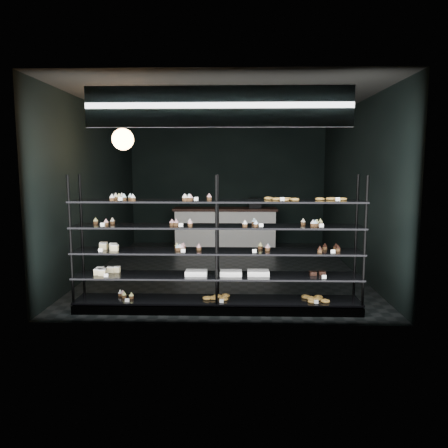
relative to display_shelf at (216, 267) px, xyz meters
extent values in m
cube|color=black|center=(0.07, 2.45, -0.62)|extent=(5.00, 6.00, 0.01)
cube|color=black|center=(0.07, 2.45, 2.57)|extent=(5.00, 6.00, 0.01)
cube|color=black|center=(0.07, 5.45, 0.97)|extent=(5.00, 0.01, 3.20)
cube|color=black|center=(0.07, -0.55, 0.97)|extent=(5.00, 0.01, 3.20)
cube|color=black|center=(-2.43, 2.45, 0.97)|extent=(0.01, 6.00, 3.20)
cube|color=black|center=(2.57, 2.45, 0.97)|extent=(0.01, 6.00, 3.20)
cube|color=black|center=(0.02, 0.00, -0.57)|extent=(4.00, 0.50, 0.12)
cylinder|color=black|center=(-1.95, -0.22, 0.36)|extent=(0.04, 0.04, 1.85)
cylinder|color=black|center=(-1.95, 0.22, 0.36)|extent=(0.04, 0.04, 1.85)
cylinder|color=black|center=(0.02, -0.22, 0.36)|extent=(0.04, 0.04, 1.85)
cylinder|color=black|center=(0.02, 0.22, 0.36)|extent=(0.04, 0.04, 1.85)
cylinder|color=black|center=(1.99, -0.22, 0.36)|extent=(0.04, 0.04, 1.85)
cylinder|color=black|center=(1.99, 0.22, 0.36)|extent=(0.04, 0.04, 1.85)
cube|color=black|center=(0.02, 0.00, -0.48)|extent=(4.00, 0.50, 0.03)
cube|color=black|center=(0.02, 0.00, -0.13)|extent=(4.00, 0.50, 0.02)
cube|color=black|center=(0.02, 0.00, 0.22)|extent=(4.00, 0.50, 0.02)
cube|color=black|center=(0.02, 0.00, 0.57)|extent=(4.00, 0.50, 0.02)
cube|color=black|center=(0.02, 0.00, 0.92)|extent=(4.00, 0.50, 0.02)
cube|color=white|center=(-1.27, -0.18, 0.96)|extent=(0.06, 0.04, 0.06)
cube|color=white|center=(-0.26, -0.18, 0.96)|extent=(0.06, 0.04, 0.06)
cube|color=white|center=(0.93, -0.18, 0.96)|extent=(0.05, 0.04, 0.06)
cube|color=white|center=(1.60, -0.18, 0.96)|extent=(0.06, 0.04, 0.06)
cube|color=white|center=(-1.55, -0.18, 0.61)|extent=(0.06, 0.04, 0.06)
cube|color=white|center=(-0.49, -0.18, 0.61)|extent=(0.05, 0.04, 0.06)
cube|color=white|center=(0.58, -0.18, 0.61)|extent=(0.05, 0.04, 0.06)
cube|color=white|center=(1.38, -0.18, 0.61)|extent=(0.06, 0.04, 0.06)
cube|color=white|center=(-1.53, -0.18, 0.26)|extent=(0.06, 0.04, 0.06)
cube|color=white|center=(-0.39, -0.18, 0.26)|extent=(0.06, 0.04, 0.06)
cube|color=white|center=(0.57, -0.18, 0.26)|extent=(0.05, 0.04, 0.06)
cube|color=white|center=(1.56, -0.18, 0.26)|extent=(0.06, 0.04, 0.06)
cube|color=white|center=(-1.46, -0.18, -0.09)|extent=(0.06, 0.04, 0.06)
cube|color=white|center=(1.48, -0.18, -0.09)|extent=(0.06, 0.04, 0.06)
cube|color=white|center=(-1.22, -0.18, -0.44)|extent=(0.06, 0.04, 0.06)
cube|color=white|center=(0.09, -0.18, -0.44)|extent=(0.05, 0.04, 0.06)
cube|color=white|center=(1.33, -0.18, -0.44)|extent=(0.06, 0.04, 0.06)
cube|color=#0B1239|center=(0.07, -0.47, 2.12)|extent=(3.20, 0.04, 0.45)
cube|color=white|center=(0.07, -0.49, 2.12)|extent=(3.30, 0.02, 0.50)
cylinder|color=black|center=(-1.52, 1.05, 2.27)|extent=(0.01, 0.01, 0.56)
sphere|color=#FFA459|center=(-1.52, 1.05, 1.82)|extent=(0.34, 0.34, 0.34)
cube|color=white|center=(0.02, 4.95, -0.17)|extent=(2.49, 0.60, 0.92)
cube|color=black|center=(0.02, 4.95, 0.32)|extent=(2.58, 0.65, 0.06)
cube|color=black|center=(0.76, 4.95, 0.48)|extent=(0.30, 0.30, 0.25)
camera|label=1|loc=(0.28, -5.96, 1.40)|focal=35.00mm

